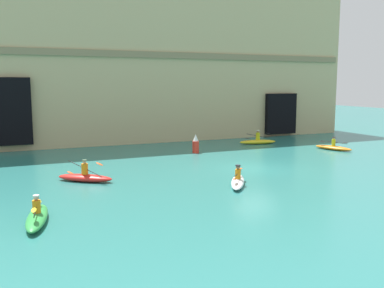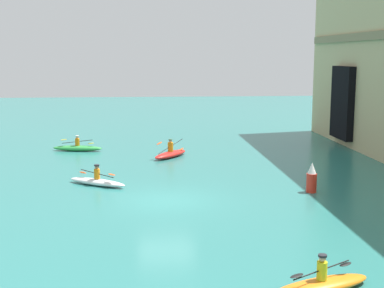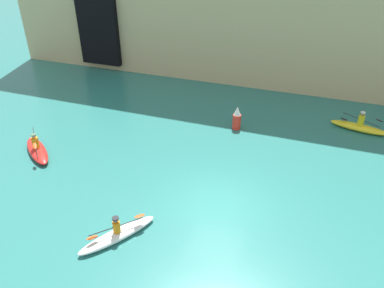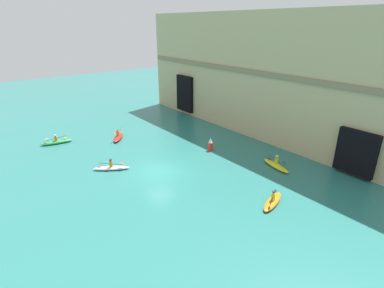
{
  "view_description": "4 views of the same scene",
  "coord_description": "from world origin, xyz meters",
  "px_view_note": "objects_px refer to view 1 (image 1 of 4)",
  "views": [
    {
      "loc": [
        -13.88,
        -21.9,
        5.15
      ],
      "look_at": [
        -2.07,
        4.78,
        1.02
      ],
      "focal_mm": 40.0,
      "sensor_mm": 36.0,
      "label": 1
    },
    {
      "loc": [
        23.06,
        -0.87,
        6.39
      ],
      "look_at": [
        -2.49,
        1.38,
        2.11
      ],
      "focal_mm": 50.0,
      "sensor_mm": 36.0,
      "label": 2
    },
    {
      "loc": [
        3.18,
        -12.31,
        10.75
      ],
      "look_at": [
        -2.18,
        2.83,
        0.97
      ],
      "focal_mm": 35.0,
      "sensor_mm": 36.0,
      "label": 3
    },
    {
      "loc": [
        20.99,
        -12.7,
        12.61
      ],
      "look_at": [
        -1.33,
        4.79,
        1.11
      ],
      "focal_mm": 28.0,
      "sensor_mm": 36.0,
      "label": 4
    }
  ],
  "objects_px": {
    "kayak_red": "(85,177)",
    "kayak_yellow": "(258,141)",
    "kayak_orange": "(333,147)",
    "kayak_green": "(37,217)",
    "marker_buoy": "(196,144)",
    "kayak_white": "(238,181)"
  },
  "relations": [
    {
      "from": "kayak_red",
      "to": "kayak_yellow",
      "type": "distance_m",
      "value": 18.15
    },
    {
      "from": "kayak_yellow",
      "to": "kayak_orange",
      "type": "height_order",
      "value": "kayak_yellow"
    },
    {
      "from": "kayak_green",
      "to": "marker_buoy",
      "type": "xyz_separation_m",
      "value": [
        12.1,
        12.34,
        0.44
      ]
    },
    {
      "from": "kayak_red",
      "to": "kayak_white",
      "type": "distance_m",
      "value": 8.07
    },
    {
      "from": "kayak_green",
      "to": "marker_buoy",
      "type": "relative_size",
      "value": 2.42
    },
    {
      "from": "marker_buoy",
      "to": "kayak_orange",
      "type": "bearing_deg",
      "value": -16.05
    },
    {
      "from": "kayak_white",
      "to": "kayak_orange",
      "type": "distance_m",
      "value": 14.61
    },
    {
      "from": "kayak_green",
      "to": "kayak_yellow",
      "type": "bearing_deg",
      "value": -42.22
    },
    {
      "from": "kayak_orange",
      "to": "marker_buoy",
      "type": "xyz_separation_m",
      "value": [
        -10.48,
        3.02,
        0.46
      ]
    },
    {
      "from": "kayak_green",
      "to": "kayak_white",
      "type": "relative_size",
      "value": 1.1
    },
    {
      "from": "kayak_green",
      "to": "kayak_orange",
      "type": "height_order",
      "value": "kayak_green"
    },
    {
      "from": "kayak_green",
      "to": "kayak_white",
      "type": "bearing_deg",
      "value": -67.33
    },
    {
      "from": "kayak_yellow",
      "to": "marker_buoy",
      "type": "xyz_separation_m",
      "value": [
        -6.84,
        -2.17,
        0.42
      ]
    },
    {
      "from": "kayak_red",
      "to": "kayak_green",
      "type": "bearing_deg",
      "value": 103.35
    },
    {
      "from": "kayak_green",
      "to": "kayak_orange",
      "type": "distance_m",
      "value": 24.43
    },
    {
      "from": "kayak_white",
      "to": "marker_buoy",
      "type": "distance_m",
      "value": 10.44
    },
    {
      "from": "marker_buoy",
      "to": "kayak_green",
      "type": "bearing_deg",
      "value": -134.42
    },
    {
      "from": "kayak_yellow",
      "to": "kayak_orange",
      "type": "bearing_deg",
      "value": 136.49
    },
    {
      "from": "kayak_yellow",
      "to": "marker_buoy",
      "type": "bearing_deg",
      "value": 29.04
    },
    {
      "from": "kayak_orange",
      "to": "marker_buoy",
      "type": "relative_size",
      "value": 2.22
    },
    {
      "from": "kayak_white",
      "to": "marker_buoy",
      "type": "height_order",
      "value": "marker_buoy"
    },
    {
      "from": "kayak_green",
      "to": "kayak_white",
      "type": "xyz_separation_m",
      "value": [
        9.86,
        2.16,
        -0.02
      ]
    }
  ]
}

